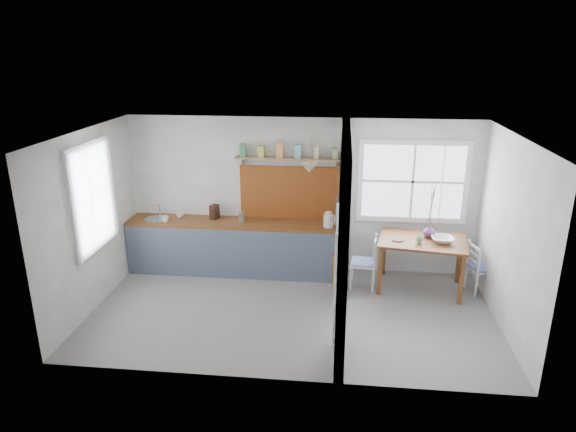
# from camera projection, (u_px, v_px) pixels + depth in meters

# --- Properties ---
(floor) EXTENTS (5.80, 3.20, 0.01)m
(floor) POSITION_uv_depth(u_px,v_px,m) (292.00, 312.00, 7.48)
(floor) COLOR slate
(floor) RESTS_ON ground
(ceiling) EXTENTS (5.80, 3.20, 0.01)m
(ceiling) POSITION_uv_depth(u_px,v_px,m) (292.00, 134.00, 6.65)
(ceiling) COLOR silver
(ceiling) RESTS_ON walls
(walls) EXTENTS (5.81, 3.21, 2.60)m
(walls) POSITION_uv_depth(u_px,v_px,m) (292.00, 228.00, 7.06)
(walls) COLOR silver
(walls) RESTS_ON floor
(partition) EXTENTS (0.12, 3.20, 2.60)m
(partition) POSITION_uv_depth(u_px,v_px,m) (343.00, 218.00, 7.00)
(partition) COLOR silver
(partition) RESTS_ON floor
(kitchen_window) EXTENTS (0.10, 1.16, 1.50)m
(kitchen_window) POSITION_uv_depth(u_px,v_px,m) (90.00, 197.00, 7.24)
(kitchen_window) COLOR white
(kitchen_window) RESTS_ON walls
(nook_window) EXTENTS (1.76, 0.10, 1.30)m
(nook_window) POSITION_uv_depth(u_px,v_px,m) (413.00, 182.00, 8.25)
(nook_window) COLOR white
(nook_window) RESTS_ON walls
(counter) EXTENTS (3.50, 0.60, 0.90)m
(counter) POSITION_uv_depth(u_px,v_px,m) (233.00, 246.00, 8.70)
(counter) COLOR brown
(counter) RESTS_ON floor
(sink) EXTENTS (0.40, 0.40, 0.02)m
(sink) POSITION_uv_depth(u_px,v_px,m) (157.00, 219.00, 8.67)
(sink) COLOR #AEB1BC
(sink) RESTS_ON counter
(backsplash) EXTENTS (1.65, 0.03, 0.90)m
(backsplash) POSITION_uv_depth(u_px,v_px,m) (289.00, 193.00, 8.55)
(backsplash) COLOR brown
(backsplash) RESTS_ON walls
(shelf) EXTENTS (1.75, 0.20, 0.21)m
(shelf) POSITION_uv_depth(u_px,v_px,m) (289.00, 156.00, 8.27)
(shelf) COLOR #947957
(shelf) RESTS_ON walls
(pendant_lamp) EXTENTS (0.26, 0.26, 0.16)m
(pendant_lamp) POSITION_uv_depth(u_px,v_px,m) (309.00, 168.00, 7.95)
(pendant_lamp) COLOR beige
(pendant_lamp) RESTS_ON ceiling
(utensil_rail) EXTENTS (0.02, 0.50, 0.02)m
(utensil_rail) POSITION_uv_depth(u_px,v_px,m) (338.00, 200.00, 7.80)
(utensil_rail) COLOR #AEB1BC
(utensil_rail) RESTS_ON partition
(dining_table) EXTENTS (1.44, 1.07, 0.82)m
(dining_table) POSITION_uv_depth(u_px,v_px,m) (420.00, 264.00, 8.07)
(dining_table) COLOR brown
(dining_table) RESTS_ON floor
(chair_left) EXTENTS (0.43, 0.43, 0.85)m
(chair_left) POSITION_uv_depth(u_px,v_px,m) (363.00, 262.00, 8.14)
(chair_left) COLOR silver
(chair_left) RESTS_ON floor
(chair_right) EXTENTS (0.46, 0.46, 0.81)m
(chair_right) POSITION_uv_depth(u_px,v_px,m) (482.00, 267.00, 7.98)
(chair_right) COLOR silver
(chair_right) RESTS_ON floor
(kettle) EXTENTS (0.25, 0.22, 0.26)m
(kettle) POSITION_uv_depth(u_px,v_px,m) (328.00, 219.00, 8.25)
(kettle) COLOR silver
(kettle) RESTS_ON counter
(mug_a) EXTENTS (0.13, 0.13, 0.10)m
(mug_a) POSITION_uv_depth(u_px,v_px,m) (165.00, 219.00, 8.50)
(mug_a) COLOR white
(mug_a) RESTS_ON counter
(mug_b) EXTENTS (0.15, 0.15, 0.09)m
(mug_b) POSITION_uv_depth(u_px,v_px,m) (180.00, 215.00, 8.72)
(mug_b) COLOR silver
(mug_b) RESTS_ON counter
(knife_block) EXTENTS (0.16, 0.18, 0.24)m
(knife_block) POSITION_uv_depth(u_px,v_px,m) (214.00, 212.00, 8.64)
(knife_block) COLOR #361D10
(knife_block) RESTS_ON counter
(jar) EXTENTS (0.12, 0.12, 0.16)m
(jar) POSITION_uv_depth(u_px,v_px,m) (242.00, 217.00, 8.53)
(jar) COLOR #6E6B51
(jar) RESTS_ON counter
(towel_magenta) EXTENTS (0.02, 0.03, 0.55)m
(towel_magenta) POSITION_uv_depth(u_px,v_px,m) (334.00, 268.00, 8.26)
(towel_magenta) COLOR #B92366
(towel_magenta) RESTS_ON counter
(towel_orange) EXTENTS (0.02, 0.03, 0.50)m
(towel_orange) POSITION_uv_depth(u_px,v_px,m) (334.00, 271.00, 8.21)
(towel_orange) COLOR orange
(towel_orange) RESTS_ON counter
(bowl) EXTENTS (0.34, 0.34, 0.08)m
(bowl) POSITION_uv_depth(u_px,v_px,m) (442.00, 240.00, 7.85)
(bowl) COLOR white
(bowl) RESTS_ON dining_table
(table_cup) EXTENTS (0.12, 0.12, 0.10)m
(table_cup) POSITION_uv_depth(u_px,v_px,m) (419.00, 240.00, 7.80)
(table_cup) COLOR #70A97A
(table_cup) RESTS_ON dining_table
(plate) EXTENTS (0.23, 0.23, 0.02)m
(plate) POSITION_uv_depth(u_px,v_px,m) (398.00, 240.00, 7.93)
(plate) COLOR #3A2B2D
(plate) RESTS_ON dining_table
(vase) EXTENTS (0.25, 0.25, 0.20)m
(vase) POSITION_uv_depth(u_px,v_px,m) (429.00, 231.00, 8.03)
(vase) COLOR #593462
(vase) RESTS_ON dining_table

